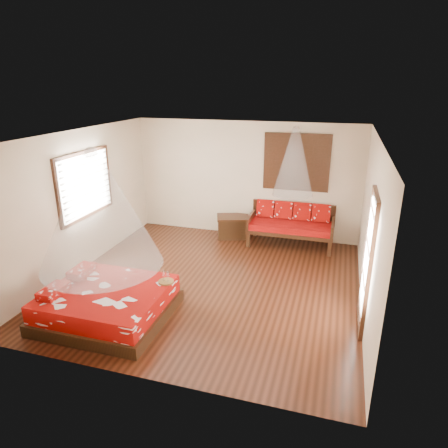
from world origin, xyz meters
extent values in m
cube|color=black|center=(0.00, 0.00, -0.01)|extent=(5.50, 5.50, 0.02)
cube|color=silver|center=(0.00, 0.00, 2.81)|extent=(5.50, 5.50, 0.02)
cube|color=beige|center=(-2.76, 0.00, 1.40)|extent=(0.02, 5.50, 2.80)
cube|color=beige|center=(2.76, 0.00, 1.40)|extent=(0.02, 5.50, 2.80)
cube|color=beige|center=(0.00, 2.76, 1.40)|extent=(5.50, 0.02, 2.80)
cube|color=beige|center=(0.00, -2.76, 1.40)|extent=(5.50, 0.02, 2.80)
cube|color=black|center=(-1.24, -1.60, 0.10)|extent=(1.95, 1.76, 0.20)
cube|color=#8D0804|center=(-1.24, -1.60, 0.35)|extent=(1.85, 1.66, 0.30)
cube|color=#8D0804|center=(-1.94, -1.97, 0.56)|extent=(0.28, 0.51, 0.13)
cube|color=#8D0804|center=(-1.94, -1.23, 0.56)|extent=(0.28, 0.51, 0.13)
cube|color=black|center=(0.28, 1.92, 0.21)|extent=(0.08, 0.08, 0.42)
cube|color=black|center=(2.12, 1.92, 0.21)|extent=(0.08, 0.08, 0.42)
cube|color=black|center=(0.28, 2.68, 0.21)|extent=(0.08, 0.08, 0.42)
cube|color=black|center=(2.12, 2.68, 0.21)|extent=(0.08, 0.08, 0.42)
cube|color=black|center=(1.20, 2.30, 0.38)|extent=(1.97, 0.87, 0.08)
cube|color=#7F0504|center=(1.20, 2.30, 0.49)|extent=(1.91, 0.81, 0.14)
cube|color=black|center=(1.20, 2.70, 0.67)|extent=(1.97, 0.06, 0.55)
cube|color=black|center=(0.26, 2.30, 0.54)|extent=(0.06, 0.87, 0.30)
cube|color=black|center=(2.14, 2.30, 0.54)|extent=(0.06, 0.87, 0.30)
cube|color=#8D0804|center=(0.54, 2.58, 0.77)|extent=(0.42, 0.20, 0.43)
cube|color=#8D0804|center=(0.98, 2.58, 0.77)|extent=(0.42, 0.20, 0.43)
cube|color=#8D0804|center=(1.42, 2.58, 0.77)|extent=(0.42, 0.20, 0.43)
cube|color=#8D0804|center=(1.86, 2.58, 0.77)|extent=(0.42, 0.20, 0.43)
cube|color=black|center=(-0.23, 2.45, 0.24)|extent=(0.87, 0.73, 0.49)
cube|color=black|center=(-0.23, 2.45, 0.51)|extent=(0.92, 0.79, 0.05)
cube|color=black|center=(1.20, 2.72, 1.90)|extent=(1.52, 0.06, 1.32)
cube|color=black|center=(1.20, 2.71, 1.90)|extent=(1.35, 0.04, 1.10)
cube|color=black|center=(-2.72, 0.20, 1.70)|extent=(0.08, 1.74, 1.34)
cube|color=silver|center=(-2.68, 0.20, 1.70)|extent=(0.04, 1.54, 1.10)
cube|color=black|center=(2.72, -0.60, 1.05)|extent=(0.08, 1.02, 2.16)
cube|color=white|center=(2.70, -0.60, 1.15)|extent=(0.03, 0.82, 1.70)
cylinder|color=brown|center=(-0.42, -1.09, 0.52)|extent=(0.26, 0.26, 0.03)
cone|color=white|center=(-1.24, -1.60, 1.85)|extent=(1.87, 1.87, 1.80)
cone|color=white|center=(1.20, 2.25, 2.00)|extent=(0.90, 0.90, 1.50)
camera|label=1|loc=(2.19, -6.50, 3.67)|focal=32.00mm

